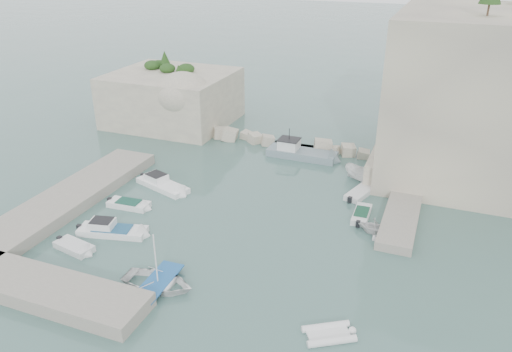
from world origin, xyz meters
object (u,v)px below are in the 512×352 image
(motorboat_a, at_px, (163,188))
(work_boat, at_px, (302,157))
(motorboat_d, at_px, (113,234))
(motorboat_c, at_px, (129,207))
(tender_east_d, at_px, (362,182))
(tender_east_c, at_px, (361,195))
(tender_east_b, at_px, (361,217))
(motorboat_e, at_px, (75,250))
(tender_east_a, at_px, (375,233))
(rowboat, at_px, (158,287))
(inflatable_dinghy, at_px, (328,336))

(motorboat_a, bearing_deg, work_boat, 68.72)
(motorboat_d, bearing_deg, motorboat_c, 95.38)
(tender_east_d, xyz_separation_m, work_boat, (-7.92, 4.14, 0.00))
(motorboat_d, height_order, tender_east_c, motorboat_d)
(motorboat_d, bearing_deg, tender_east_b, 15.89)
(tender_east_b, distance_m, work_boat, 15.01)
(motorboat_a, bearing_deg, motorboat_d, -66.87)
(tender_east_c, bearing_deg, work_boat, 66.24)
(motorboat_e, xyz_separation_m, tender_east_d, (19.74, 21.76, 0.00))
(tender_east_b, distance_m, tender_east_d, 7.78)
(tender_east_a, bearing_deg, tender_east_d, 18.87)
(motorboat_c, bearing_deg, motorboat_d, -75.07)
(motorboat_e, relative_size, tender_east_a, 1.25)
(motorboat_c, distance_m, rowboat, 13.39)
(motorboat_d, height_order, motorboat_a, same)
(motorboat_e, xyz_separation_m, tender_east_c, (20.17, 18.66, 0.00))
(motorboat_c, height_order, tender_east_c, same)
(tender_east_c, bearing_deg, rowboat, 168.73)
(rowboat, height_order, tender_east_d, tender_east_d)
(rowboat, bearing_deg, motorboat_d, 54.97)
(tender_east_a, bearing_deg, motorboat_a, 89.44)
(tender_east_d, bearing_deg, motorboat_d, 164.23)
(motorboat_d, distance_m, rowboat, 9.15)
(motorboat_e, bearing_deg, motorboat_a, 97.73)
(motorboat_a, distance_m, tender_east_d, 21.02)
(tender_east_a, bearing_deg, tender_east_c, 22.41)
(motorboat_d, height_order, work_boat, work_boat)
(rowboat, bearing_deg, motorboat_a, 28.21)
(tender_east_a, relative_size, tender_east_b, 0.73)
(motorboat_a, xyz_separation_m, tender_east_b, (20.35, 1.35, 0.00))
(motorboat_c, relative_size, tender_east_c, 0.92)
(tender_east_c, relative_size, work_boat, 0.54)
(motorboat_d, distance_m, tender_east_b, 22.43)
(motorboat_d, relative_size, motorboat_a, 0.95)
(inflatable_dinghy, xyz_separation_m, tender_east_c, (-1.83, 20.84, 0.00))
(motorboat_d, height_order, tender_east_a, tender_east_a)
(rowboat, height_order, work_boat, work_boat)
(tender_east_b, bearing_deg, tender_east_d, 8.65)
(motorboat_a, relative_size, tender_east_d, 1.50)
(motorboat_e, bearing_deg, motorboat_c, 101.80)
(inflatable_dinghy, xyz_separation_m, tender_east_a, (0.73, 13.81, 0.00))
(rowboat, xyz_separation_m, tender_east_d, (10.63, 23.55, 0.00))
(rowboat, bearing_deg, tender_east_d, -26.00)
(work_boat, bearing_deg, tender_east_b, -50.81)
(motorboat_e, bearing_deg, work_boat, 76.54)
(tender_east_a, bearing_deg, motorboat_d, 113.88)
(motorboat_c, distance_m, work_boat, 21.57)
(tender_east_d, distance_m, work_boat, 8.94)
(inflatable_dinghy, distance_m, work_boat, 29.87)
(motorboat_a, relative_size, rowboat, 1.26)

